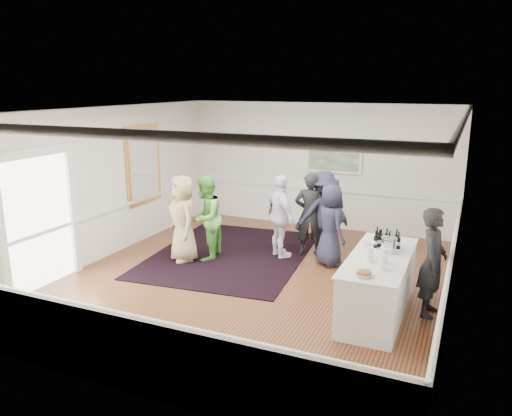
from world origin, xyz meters
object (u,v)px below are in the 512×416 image
at_px(guest_tan, 183,219).
at_px(guest_dark_a, 323,213).
at_px(guest_green, 206,218).
at_px(bartender, 433,262).
at_px(ice_bucket, 389,245).
at_px(guest_lilac, 281,217).
at_px(serving_table, 378,285).
at_px(guest_dark_b, 310,214).
at_px(nut_bowl, 364,274).
at_px(guest_navy, 331,225).

bearing_deg(guest_tan, guest_dark_a, 71.17).
relative_size(guest_green, guest_dark_a, 0.98).
bearing_deg(guest_green, guest_dark_a, 112.37).
height_order(bartender, ice_bucket, bartender).
distance_m(guest_green, ice_bucket, 4.03).
bearing_deg(guest_lilac, guest_tan, 71.69).
height_order(serving_table, guest_dark_a, guest_dark_a).
bearing_deg(guest_tan, guest_dark_b, 70.93).
relative_size(guest_lilac, ice_bucket, 6.91).
bearing_deg(guest_dark_b, serving_table, 111.54).
bearing_deg(bartender, nut_bowl, 150.19).
bearing_deg(guest_green, guest_navy, 97.07).
bearing_deg(nut_bowl, serving_table, 87.03).
height_order(bartender, guest_navy, bartender).
height_order(guest_green, guest_dark_a, guest_dark_a).
height_order(guest_tan, guest_lilac, guest_tan).
distance_m(bartender, guest_lilac, 3.58).
distance_m(guest_tan, guest_dark_a, 3.01).
xyz_separation_m(guest_green, guest_dark_a, (2.17, 1.31, 0.02)).
bearing_deg(guest_tan, guest_lilac, 68.84).
height_order(guest_navy, ice_bucket, guest_navy).
xyz_separation_m(guest_dark_a, guest_dark_b, (-0.25, -0.17, -0.01)).
bearing_deg(guest_navy, serving_table, 172.03).
bearing_deg(nut_bowl, guest_navy, 114.18).
relative_size(guest_lilac, nut_bowl, 7.20).
xyz_separation_m(bartender, guest_navy, (-2.11, 1.57, -0.04)).
bearing_deg(bartender, guest_tan, 86.72).
height_order(serving_table, bartender, bartender).
relative_size(serving_table, guest_navy, 1.43).
relative_size(guest_tan, guest_green, 1.02).
bearing_deg(serving_table, guest_tan, 168.03).
relative_size(guest_lilac, guest_navy, 1.06).
relative_size(guest_green, nut_bowl, 7.23).
bearing_deg(guest_navy, bartender, -169.80).
relative_size(guest_green, ice_bucket, 6.93).
xyz_separation_m(bartender, guest_dark_b, (-2.69, 2.00, 0.02)).
bearing_deg(guest_navy, ice_bucket, 177.89).
xyz_separation_m(guest_lilac, ice_bucket, (2.52, -1.65, 0.20)).
height_order(guest_tan, nut_bowl, guest_tan).
distance_m(guest_green, guest_dark_b, 2.24).
relative_size(serving_table, guest_dark_a, 1.31).
height_order(bartender, guest_tan, guest_tan).
relative_size(guest_tan, guest_navy, 1.08).
bearing_deg(ice_bucket, guest_green, 166.84).
relative_size(guest_tan, guest_dark_a, 0.99).
distance_m(serving_table, guest_dark_b, 3.03).
xyz_separation_m(serving_table, guest_navy, (-1.33, 1.89, 0.35)).
height_order(serving_table, guest_green, guest_green).
distance_m(bartender, guest_dark_b, 3.35).
distance_m(guest_tan, nut_bowl, 4.56).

